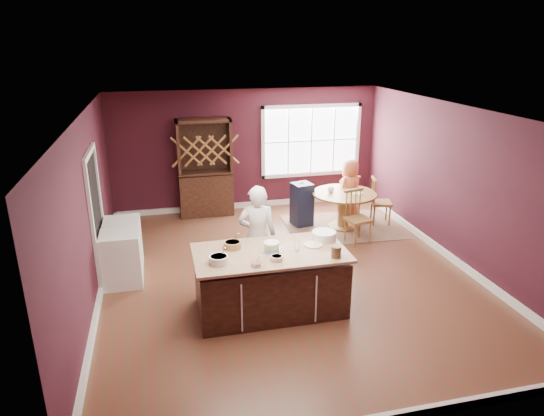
{
  "coord_description": "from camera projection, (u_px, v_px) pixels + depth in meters",
  "views": [
    {
      "loc": [
        -1.93,
        -7.05,
        3.75
      ],
      "look_at": [
        -0.16,
        0.38,
        1.05
      ],
      "focal_mm": 32.0,
      "sensor_mm": 36.0,
      "label": 1
    }
  ],
  "objects": [
    {
      "name": "hutch",
      "position": [
        205.0,
        168.0,
        10.52
      ],
      "size": [
        1.16,
        0.48,
        2.13
      ],
      "primitive_type": "cube",
      "color": "#3E2512",
      "rests_on": "ground"
    },
    {
      "name": "chair_south",
      "position": [
        358.0,
        217.0,
        9.2
      ],
      "size": [
        0.52,
        0.5,
        1.04
      ],
      "primitive_type": null,
      "rotation": [
        0.0,
        0.0,
        0.22
      ],
      "color": "brown",
      "rests_on": "ground"
    },
    {
      "name": "rug",
      "position": [
        343.0,
        227.0,
        10.13
      ],
      "size": [
        2.37,
        1.87,
        0.01
      ],
      "primitive_type": "cube",
      "rotation": [
        0.0,
        0.0,
        -0.04
      ],
      "color": "brown",
      "rests_on": "ground"
    },
    {
      "name": "window",
      "position": [
        311.0,
        141.0,
        11.15
      ],
      "size": [
        2.36,
        0.1,
        1.66
      ],
      "primitive_type": null,
      "color": "white",
      "rests_on": "room_shell"
    },
    {
      "name": "toddler",
      "position": [
        304.0,
        188.0,
        10.02
      ],
      "size": [
        0.18,
        0.14,
        0.26
      ],
      "primitive_type": null,
      "color": "#8CA5BF",
      "rests_on": "high_chair"
    },
    {
      "name": "stoneware_crock",
      "position": [
        336.0,
        252.0,
        6.56
      ],
      "size": [
        0.14,
        0.14,
        0.16
      ],
      "primitive_type": "cylinder",
      "color": "brown",
      "rests_on": "kitchen_island"
    },
    {
      "name": "table_plate",
      "position": [
        358.0,
        193.0,
        9.82
      ],
      "size": [
        0.22,
        0.22,
        0.02
      ],
      "primitive_type": "cylinder",
      "color": "beige",
      "rests_on": "dining_table"
    },
    {
      "name": "bowl_olive",
      "position": [
        277.0,
        258.0,
        6.49
      ],
      "size": [
        0.17,
        0.17,
        0.06
      ],
      "primitive_type": "cylinder",
      "color": "beige",
      "rests_on": "kitchen_island"
    },
    {
      "name": "layer_cake",
      "position": [
        272.0,
        246.0,
        6.78
      ],
      "size": [
        0.31,
        0.31,
        0.13
      ],
      "primitive_type": null,
      "color": "white",
      "rests_on": "kitchen_island"
    },
    {
      "name": "room_shell",
      "position": [
        288.0,
        197.0,
        7.69
      ],
      "size": [
        7.0,
        7.0,
        7.0
      ],
      "color": "brown",
      "rests_on": "ground"
    },
    {
      "name": "chair_north",
      "position": [
        348.0,
        195.0,
        10.73
      ],
      "size": [
        0.49,
        0.48,
        0.91
      ],
      "primitive_type": null,
      "rotation": [
        0.0,
        0.0,
        3.53
      ],
      "color": "brown",
      "rests_on": "ground"
    },
    {
      "name": "dining_table",
      "position": [
        344.0,
        203.0,
        9.96
      ],
      "size": [
        1.31,
        1.31,
        0.75
      ],
      "color": "brown",
      "rests_on": "ground"
    },
    {
      "name": "bowl_pink",
      "position": [
        256.0,
        264.0,
        6.33
      ],
      "size": [
        0.14,
        0.14,
        0.05
      ],
      "primitive_type": "cylinder",
      "color": "silver",
      "rests_on": "kitchen_island"
    },
    {
      "name": "drinking_glass",
      "position": [
        297.0,
        246.0,
        6.77
      ],
      "size": [
        0.08,
        0.08,
        0.15
      ],
      "primitive_type": "cylinder",
      "color": "white",
      "rests_on": "kitchen_island"
    },
    {
      "name": "high_chair",
      "position": [
        302.0,
        203.0,
        10.11
      ],
      "size": [
        0.46,
        0.46,
        0.95
      ],
      "primitive_type": null,
      "rotation": [
        0.0,
        0.0,
        0.21
      ],
      "color": "#212945",
      "rests_on": "ground"
    },
    {
      "name": "seated_woman",
      "position": [
        350.0,
        189.0,
        10.41
      ],
      "size": [
        0.77,
        0.69,
        1.33
      ],
      "primitive_type": "imported",
      "rotation": [
        0.0,
        0.0,
        3.67
      ],
      "color": "#BF5B39",
      "rests_on": "ground"
    },
    {
      "name": "table_cup",
      "position": [
        331.0,
        190.0,
        9.92
      ],
      "size": [
        0.16,
        0.16,
        0.1
      ],
      "primitive_type": "imported",
      "rotation": [
        0.0,
        0.0,
        -0.28
      ],
      "color": "white",
      "rests_on": "dining_table"
    },
    {
      "name": "chair_east",
      "position": [
        381.0,
        201.0,
        10.18
      ],
      "size": [
        0.5,
        0.51,
        1.01
      ],
      "primitive_type": null,
      "rotation": [
        0.0,
        0.0,
        1.32
      ],
      "color": "brown",
      "rests_on": "ground"
    },
    {
      "name": "kitchen_island",
      "position": [
        270.0,
        282.0,
        6.93
      ],
      "size": [
        2.14,
        1.12,
        0.92
      ],
      "color": "black",
      "rests_on": "ground"
    },
    {
      "name": "bowl_yellow",
      "position": [
        233.0,
        245.0,
        6.87
      ],
      "size": [
        0.25,
        0.25,
        0.09
      ],
      "primitive_type": "cylinder",
      "color": "#9E854A",
      "rests_on": "kitchen_island"
    },
    {
      "name": "baker",
      "position": [
        257.0,
        236.0,
        7.53
      ],
      "size": [
        0.67,
        0.5,
        1.65
      ],
      "primitive_type": "imported",
      "rotation": [
        0.0,
        0.0,
        2.95
      ],
      "color": "silver",
      "rests_on": "ground"
    },
    {
      "name": "bowl_blue",
      "position": [
        219.0,
        260.0,
        6.41
      ],
      "size": [
        0.26,
        0.26,
        0.1
      ],
      "primitive_type": "cylinder",
      "color": "white",
      "rests_on": "kitchen_island"
    },
    {
      "name": "washer",
      "position": [
        122.0,
        259.0,
        7.67
      ],
      "size": [
        0.6,
        0.58,
        0.87
      ],
      "primitive_type": "cube",
      "color": "white",
      "rests_on": "ground"
    },
    {
      "name": "dryer",
      "position": [
        124.0,
        243.0,
        8.26
      ],
      "size": [
        0.59,
        0.57,
        0.86
      ],
      "primitive_type": "cube",
      "color": "white",
      "rests_on": "ground"
    },
    {
      "name": "white_tub",
      "position": [
        324.0,
        235.0,
        7.16
      ],
      "size": [
        0.36,
        0.36,
        0.12
      ],
      "primitive_type": "cylinder",
      "color": "white",
      "rests_on": "kitchen_island"
    },
    {
      "name": "dinner_plate",
      "position": [
        313.0,
        245.0,
        6.97
      ],
      "size": [
        0.27,
        0.27,
        0.02
      ],
      "primitive_type": "cylinder",
      "color": "#F4EBB0",
      "rests_on": "kitchen_island"
    },
    {
      "name": "doorway",
      "position": [
        97.0,
        219.0,
        7.7
      ],
      "size": [
        0.08,
        1.26,
        2.13
      ],
      "primitive_type": null,
      "color": "white",
      "rests_on": "room_shell"
    }
  ]
}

